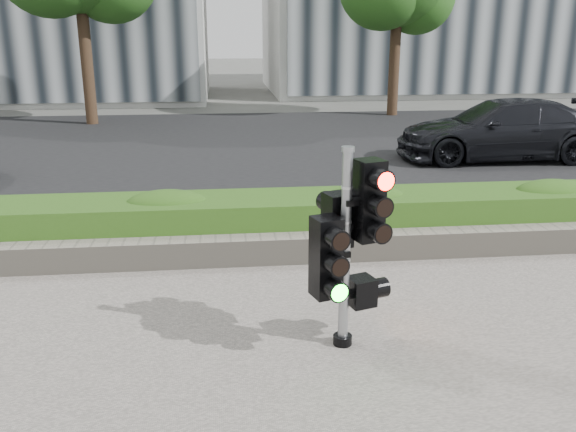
% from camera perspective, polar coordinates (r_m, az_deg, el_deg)
% --- Properties ---
extents(ground, '(120.00, 120.00, 0.00)m').
position_cam_1_polar(ground, '(6.10, -1.36, -11.05)').
color(ground, '#51514C').
rests_on(ground, ground).
extents(road, '(60.00, 13.00, 0.02)m').
position_cam_1_polar(road, '(15.63, -4.56, 6.45)').
color(road, black).
rests_on(road, ground).
extents(curb, '(60.00, 0.25, 0.12)m').
position_cam_1_polar(curb, '(8.97, -3.11, -1.24)').
color(curb, gray).
rests_on(curb, ground).
extents(stone_wall, '(12.00, 0.32, 0.34)m').
position_cam_1_polar(stone_wall, '(7.75, -2.59, -3.14)').
color(stone_wall, gray).
rests_on(stone_wall, sidewalk).
extents(hedge, '(12.00, 1.00, 0.68)m').
position_cam_1_polar(hedge, '(8.31, -2.90, -0.50)').
color(hedge, '#518D2B').
rests_on(hedge, sidewalk).
extents(traffic_signal, '(0.69, 0.58, 1.89)m').
position_cam_1_polar(traffic_signal, '(5.51, 5.49, -2.10)').
color(traffic_signal, black).
rests_on(traffic_signal, sidewalk).
extents(car_dark, '(4.73, 2.05, 1.36)m').
position_cam_1_polar(car_dark, '(14.77, 19.29, 7.64)').
color(car_dark, black).
rests_on(car_dark, road).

